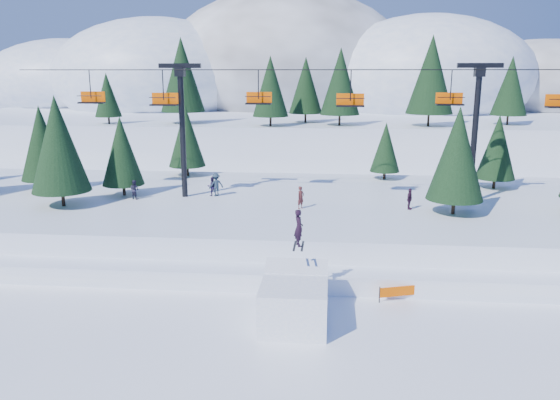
# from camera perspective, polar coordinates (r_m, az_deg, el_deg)

# --- Properties ---
(ground) EXTENTS (160.00, 160.00, 0.00)m
(ground) POSITION_cam_1_polar(r_m,az_deg,el_deg) (26.43, -0.58, -14.09)
(ground) COLOR white
(ground) RESTS_ON ground
(mid_shelf) EXTENTS (70.00, 22.00, 2.50)m
(mid_shelf) POSITION_cam_1_polar(r_m,az_deg,el_deg) (42.84, 1.88, -1.50)
(mid_shelf) COLOR white
(mid_shelf) RESTS_ON ground
(berm) EXTENTS (70.00, 6.00, 1.10)m
(berm) POSITION_cam_1_polar(r_m,az_deg,el_deg) (33.52, 0.83, -6.99)
(berm) COLOR white
(berm) RESTS_ON ground
(mountain_ridge) EXTENTS (119.00, 60.00, 26.46)m
(mountain_ridge) POSITION_cam_1_polar(r_m,az_deg,el_deg) (97.03, 0.89, 11.74)
(mountain_ridge) COLOR white
(mountain_ridge) RESTS_ON ground
(jump_kicker) EXTENTS (3.23, 4.42, 5.43)m
(jump_kicker) POSITION_cam_1_polar(r_m,az_deg,el_deg) (27.26, 1.52, -10.36)
(jump_kicker) COLOR white
(jump_kicker) RESTS_ON ground
(chairlift) EXTENTS (46.00, 3.21, 10.28)m
(chairlift) POSITION_cam_1_polar(r_m,az_deg,el_deg) (41.52, 4.22, 9.31)
(chairlift) COLOR black
(chairlift) RESTS_ON mid_shelf
(conifer_stand) EXTENTS (62.71, 16.59, 8.70)m
(conifer_stand) POSITION_cam_1_polar(r_m,az_deg,el_deg) (42.25, 3.51, 5.92)
(conifer_stand) COLOR black
(conifer_stand) RESTS_ON mid_shelf
(distant_skiers) EXTENTS (27.17, 8.50, 1.84)m
(distant_skiers) POSITION_cam_1_polar(r_m,az_deg,el_deg) (42.89, 0.24, 1.40)
(distant_skiers) COLOR #243544
(distant_skiers) RESTS_ON mid_shelf
(banner_near) EXTENTS (2.73, 0.91, 0.90)m
(banner_near) POSITION_cam_1_polar(r_m,az_deg,el_deg) (30.76, 12.81, -9.26)
(banner_near) COLOR black
(banner_near) RESTS_ON ground
(banner_far) EXTENTS (2.68, 1.04, 0.90)m
(banner_far) POSITION_cam_1_polar(r_m,az_deg,el_deg) (32.60, 20.74, -8.50)
(banner_far) COLOR black
(banner_far) RESTS_ON ground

